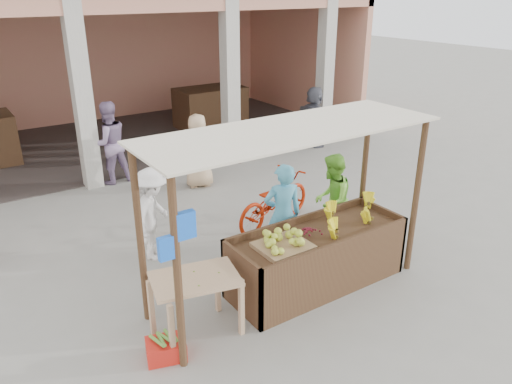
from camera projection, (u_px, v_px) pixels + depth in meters
ground at (288, 294)px, 7.02m from camera, size 60.00×60.00×0.00m
market_building at (83, 41)px, 12.86m from camera, size 14.40×6.40×4.20m
fruit_stall at (317, 260)px, 7.13m from camera, size 2.60×0.95×0.80m
stall_awning at (288, 161)px, 6.30m from camera, size 4.09×1.35×2.39m
banana_heap at (349, 215)px, 7.31m from camera, size 1.19×0.65×0.22m
melon_tray at (283, 243)px, 6.58m from camera, size 0.69×0.60×0.19m
berry_heap at (308, 232)px, 6.91m from camera, size 0.44×0.36×0.14m
side_table at (195, 287)px, 5.96m from camera, size 1.15×0.89×0.83m
papaya_pile at (195, 270)px, 5.87m from camera, size 0.66×0.38×0.19m
red_crate at (166, 349)px, 5.79m from camera, size 0.53×0.44×0.23m
plantain_bundle at (165, 339)px, 5.73m from camera, size 0.34×0.24×0.07m
produce_sacks at (245, 150)px, 12.19m from camera, size 0.79×0.49×0.60m
vendor_blue at (283, 211)px, 7.53m from camera, size 0.77×0.67×1.73m
vendor_green at (332, 198)px, 8.10m from camera, size 0.91×0.83×1.65m
motorcycle at (274, 199)px, 8.89m from camera, size 1.12×2.02×1.00m
shopper_a at (153, 211)px, 7.69m from camera, size 1.09×1.12×1.62m
shopper_c at (198, 147)px, 10.50m from camera, size 0.96×0.75×1.75m
shopper_d at (314, 115)px, 13.23m from camera, size 0.64×1.56×1.69m
shopper_f at (108, 139)px, 10.67m from camera, size 0.99×0.62×1.96m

